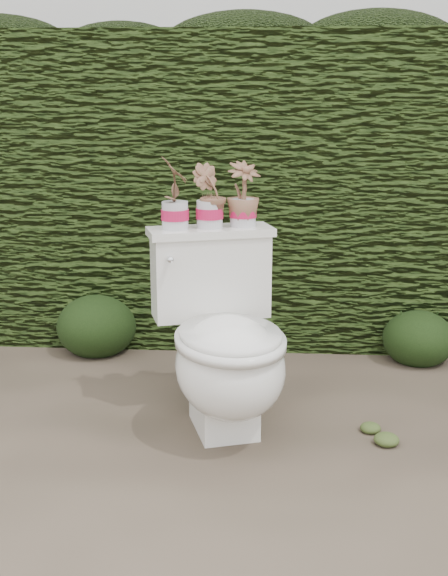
# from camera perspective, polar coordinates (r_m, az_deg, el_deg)

# --- Properties ---
(ground) EXTENTS (60.00, 60.00, 0.00)m
(ground) POSITION_cam_1_polar(r_m,az_deg,el_deg) (2.76, 0.58, -12.90)
(ground) COLOR brown
(ground) RESTS_ON ground
(hedge) EXTENTS (8.00, 1.00, 1.60)m
(hedge) POSITION_cam_1_polar(r_m,az_deg,el_deg) (4.07, 1.90, 8.02)
(hedge) COLOR #334918
(hedge) RESTS_ON ground
(house_wall) EXTENTS (8.00, 3.50, 4.00)m
(house_wall) POSITION_cam_1_polar(r_m,az_deg,el_deg) (8.48, 7.37, 19.60)
(house_wall) COLOR silver
(house_wall) RESTS_ON ground
(toilet) EXTENTS (0.64, 0.78, 0.78)m
(toilet) POSITION_cam_1_polar(r_m,az_deg,el_deg) (2.79, 0.06, -4.61)
(toilet) COLOR silver
(toilet) RESTS_ON ground
(potted_plant_left) EXTENTS (0.13, 0.16, 0.27)m
(potted_plant_left) POSITION_cam_1_polar(r_m,az_deg,el_deg) (2.86, -3.92, 7.34)
(potted_plant_left) COLOR #2A6720
(potted_plant_left) RESTS_ON toilet
(potted_plant_center) EXTENTS (0.13, 0.11, 0.24)m
(potted_plant_center) POSITION_cam_1_polar(r_m,az_deg,el_deg) (2.88, -1.15, 7.14)
(potted_plant_center) COLOR #2A6720
(potted_plant_center) RESTS_ON toilet
(potted_plant_right) EXTENTS (0.19, 0.19, 0.25)m
(potted_plant_right) POSITION_cam_1_polar(r_m,az_deg,el_deg) (2.92, 1.52, 7.27)
(potted_plant_right) COLOR #2A6720
(potted_plant_right) RESTS_ON toilet
(liriope_clump_1) EXTENTS (0.41, 0.41, 0.33)m
(liriope_clump_1) POSITION_cam_1_polar(r_m,az_deg,el_deg) (3.79, -10.04, -2.56)
(liriope_clump_1) COLOR #1E3111
(liriope_clump_1) RESTS_ON ground
(liriope_clump_2) EXTENTS (0.35, 0.35, 0.28)m
(liriope_clump_2) POSITION_cam_1_polar(r_m,az_deg,el_deg) (3.73, 15.13, -3.48)
(liriope_clump_2) COLOR #1E3111
(liriope_clump_2) RESTS_ON ground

